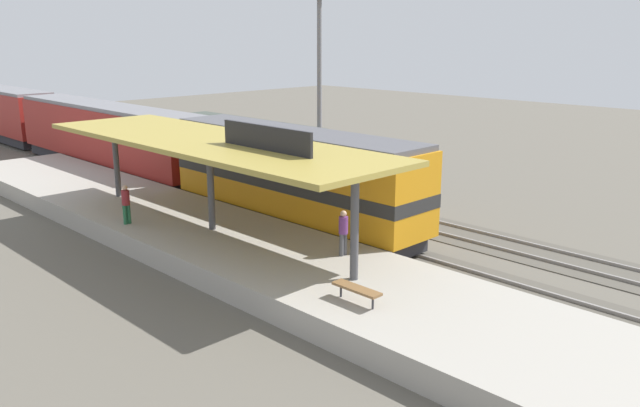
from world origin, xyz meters
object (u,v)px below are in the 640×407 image
Objects in this scene: platform_bench at (357,289)px; person_waiting at (126,202)px; passenger_carriage_front at (107,136)px; freight_car at (244,149)px; locomotive at (292,177)px; light_mast at (319,41)px; person_walking at (343,230)px.

person_waiting is at bearing 93.34° from platform_bench.
passenger_carriage_front is 9.72m from freight_car.
light_mast reaches higher than locomotive.
person_waiting is 1.00× the size of person_walking.
locomotive is 11.58m from light_mast.
light_mast is 6.84× the size of person_walking.
locomotive reaches higher than platform_bench.
freight_car reaches higher than platform_bench.
locomotive reaches higher than person_walking.
passenger_carriage_front reaches higher than person_waiting.
passenger_carriage_front is at bearing 123.28° from light_mast.
locomotive is at bearing 63.21° from person_walking.
locomotive is at bearing -115.96° from freight_car.
freight_car is (4.60, -8.55, -0.34)m from passenger_carriage_front.
passenger_carriage_front is at bearing 118.28° from freight_car.
freight_car is at bearing 60.70° from platform_bench.
freight_car is (10.60, 18.89, 0.63)m from platform_bench.
platform_bench is 12.64m from person_waiting.
passenger_carriage_front is 16.29m from person_waiting.
freight_car is at bearing 133.85° from light_mast.
locomotive is at bearing -141.89° from light_mast.
light_mast reaches higher than platform_bench.
freight_car is 7.02× the size of person_waiting.
platform_bench is 21.96m from light_mast.
passenger_carriage_front is (6.00, 27.44, 0.97)m from platform_bench.
person_waiting is (-0.74, 12.61, 0.51)m from platform_bench.
platform_bench is at bearing -119.30° from freight_car.
platform_bench is 0.12× the size of locomotive.
person_waiting is (-6.74, 3.18, -0.56)m from locomotive.
light_mast reaches higher than passenger_carriage_front.
locomotive is 10.52m from freight_car.
platform_bench is 11.23m from locomotive.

